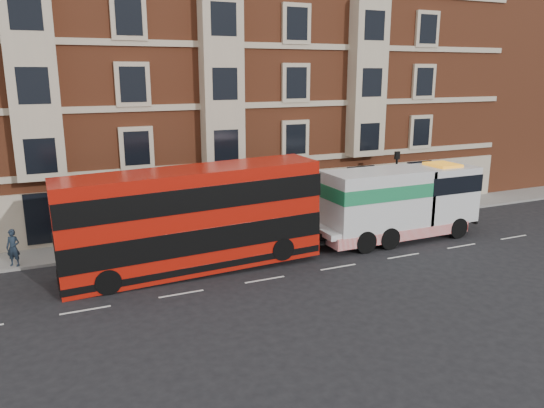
{
  "coord_description": "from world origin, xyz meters",
  "views": [
    {
      "loc": [
        -9.23,
        -21.32,
        9.45
      ],
      "look_at": [
        2.17,
        4.0,
        2.53
      ],
      "focal_mm": 35.0,
      "sensor_mm": 36.0,
      "label": 1
    }
  ],
  "objects": [
    {
      "name": "ground",
      "position": [
        0.0,
        0.0,
        0.0
      ],
      "size": [
        120.0,
        120.0,
        0.0
      ],
      "primitive_type": "plane",
      "color": "black",
      "rests_on": "ground"
    },
    {
      "name": "lamp_post_west",
      "position": [
        -6.0,
        6.2,
        2.68
      ],
      "size": [
        0.35,
        0.15,
        4.35
      ],
      "color": "black",
      "rests_on": "sidewalk"
    },
    {
      "name": "tow_truck",
      "position": [
        9.38,
        2.56,
        2.2
      ],
      "size": [
        9.97,
        2.95,
        4.15
      ],
      "color": "silver",
      "rests_on": "ground"
    },
    {
      "name": "pedestrian",
      "position": [
        -10.69,
        6.41,
        1.08
      ],
      "size": [
        0.81,
        0.71,
        1.86
      ],
      "primitive_type": "imported",
      "rotation": [
        0.0,
        0.0,
        -0.49
      ],
      "color": "#192533",
      "rests_on": "sidewalk"
    },
    {
      "name": "filler_east",
      "position": [
        32.0,
        14.0,
        9.43
      ],
      "size": [
        18.0,
        10.0,
        19.0
      ],
      "color": "brown",
      "rests_on": "ground"
    },
    {
      "name": "victorian_terrace",
      "position": [
        0.5,
        15.0,
        10.07
      ],
      "size": [
        45.0,
        12.0,
        20.4
      ],
      "color": "brown",
      "rests_on": "ground"
    },
    {
      "name": "sidewalk",
      "position": [
        0.0,
        7.5,
        0.07
      ],
      "size": [
        90.0,
        3.0,
        0.15
      ],
      "primitive_type": "cube",
      "color": "slate",
      "rests_on": "ground"
    },
    {
      "name": "lamp_post_east",
      "position": [
        12.0,
        6.2,
        2.68
      ],
      "size": [
        0.35,
        0.15,
        4.35
      ],
      "color": "black",
      "rests_on": "sidewalk"
    },
    {
      "name": "double_decker_bus",
      "position": [
        -2.69,
        2.56,
        2.67
      ],
      "size": [
        12.44,
        2.86,
        5.04
      ],
      "color": "#B31509",
      "rests_on": "ground"
    }
  ]
}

